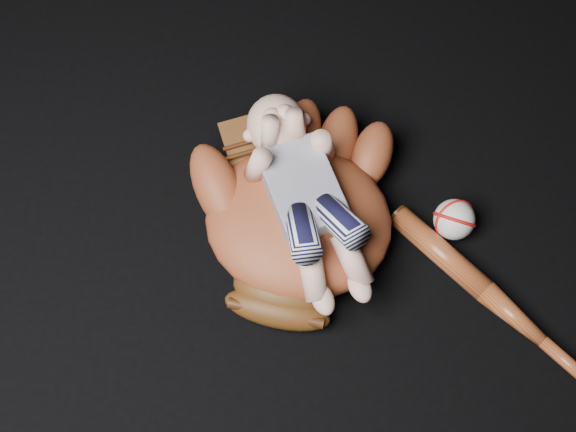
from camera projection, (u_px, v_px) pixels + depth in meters
The scene contains 4 objects.
baseball_glove at pixel (299, 216), 1.25m from camera, with size 0.41×0.46×0.14m, color maroon, non-canonical shape.
newborn_baby at pixel (309, 200), 1.19m from camera, with size 0.18×0.40×0.16m, color #DDA98E, non-canonical shape.
baseball_bat at pixel (497, 302), 1.23m from camera, with size 0.04×0.46×0.04m, color brown, non-canonical shape.
baseball at pixel (454, 220), 1.28m from camera, with size 0.07×0.07×0.07m, color silver.
Camera 1 is at (-0.18, -0.45, 1.18)m, focal length 45.00 mm.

